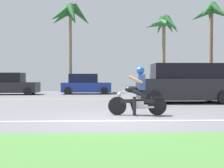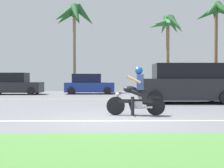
{
  "view_description": "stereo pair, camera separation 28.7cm",
  "coord_description": "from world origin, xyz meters",
  "px_view_note": "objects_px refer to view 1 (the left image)",
  "views": [
    {
      "loc": [
        -0.49,
        -7.94,
        1.23
      ],
      "look_at": [
        -0.06,
        3.21,
        1.0
      ],
      "focal_mm": 43.23,
      "sensor_mm": 36.0,
      "label": 1
    },
    {
      "loc": [
        -0.2,
        -7.94,
        1.23
      ],
      "look_at": [
        -0.06,
        3.21,
        1.0
      ],
      "focal_mm": 43.23,
      "sensor_mm": 36.0,
      "label": 2
    }
  ],
  "objects_px": {
    "suv_nearby": "(184,84)",
    "palm_tree_1": "(164,27)",
    "parked_car_2": "(164,85)",
    "motorcyclist": "(138,95)",
    "parked_car_1": "(86,85)",
    "parked_car_0": "(9,84)",
    "palm_tree_2": "(70,18)",
    "palm_tree_0": "(212,16)"
  },
  "relations": [
    {
      "from": "suv_nearby",
      "to": "parked_car_2",
      "type": "distance_m",
      "value": 7.48
    },
    {
      "from": "parked_car_1",
      "to": "palm_tree_2",
      "type": "xyz_separation_m",
      "value": [
        -1.58,
        2.9,
        5.89
      ]
    },
    {
      "from": "suv_nearby",
      "to": "palm_tree_1",
      "type": "relative_size",
      "value": 0.7
    },
    {
      "from": "parked_car_2",
      "to": "palm_tree_2",
      "type": "relative_size",
      "value": 0.55
    },
    {
      "from": "suv_nearby",
      "to": "palm_tree_2",
      "type": "relative_size",
      "value": 0.61
    },
    {
      "from": "motorcyclist",
      "to": "palm_tree_1",
      "type": "distance_m",
      "value": 16.21
    },
    {
      "from": "suv_nearby",
      "to": "palm_tree_0",
      "type": "relative_size",
      "value": 0.6
    },
    {
      "from": "motorcyclist",
      "to": "suv_nearby",
      "type": "height_order",
      "value": "suv_nearby"
    },
    {
      "from": "motorcyclist",
      "to": "palm_tree_2",
      "type": "height_order",
      "value": "palm_tree_2"
    },
    {
      "from": "motorcyclist",
      "to": "parked_car_1",
      "type": "relative_size",
      "value": 0.51
    },
    {
      "from": "parked_car_1",
      "to": "palm_tree_2",
      "type": "height_order",
      "value": "palm_tree_2"
    },
    {
      "from": "parked_car_0",
      "to": "palm_tree_2",
      "type": "height_order",
      "value": "palm_tree_2"
    },
    {
      "from": "parked_car_2",
      "to": "palm_tree_1",
      "type": "height_order",
      "value": "palm_tree_1"
    },
    {
      "from": "suv_nearby",
      "to": "palm_tree_1",
      "type": "xyz_separation_m",
      "value": [
        1.34,
        10.28,
        4.8
      ]
    },
    {
      "from": "suv_nearby",
      "to": "parked_car_1",
      "type": "height_order",
      "value": "suv_nearby"
    },
    {
      "from": "parked_car_0",
      "to": "palm_tree_2",
      "type": "relative_size",
      "value": 0.53
    },
    {
      "from": "parked_car_1",
      "to": "motorcyclist",
      "type": "bearing_deg",
      "value": -78.76
    },
    {
      "from": "motorcyclist",
      "to": "parked_car_1",
      "type": "height_order",
      "value": "motorcyclist"
    },
    {
      "from": "suv_nearby",
      "to": "parked_car_1",
      "type": "distance_m",
      "value": 9.66
    },
    {
      "from": "parked_car_1",
      "to": "palm_tree_2",
      "type": "relative_size",
      "value": 0.49
    },
    {
      "from": "parked_car_0",
      "to": "palm_tree_2",
      "type": "xyz_separation_m",
      "value": [
        4.17,
        3.56,
        5.86
      ]
    },
    {
      "from": "suv_nearby",
      "to": "parked_car_1",
      "type": "relative_size",
      "value": 1.25
    },
    {
      "from": "palm_tree_2",
      "to": "palm_tree_1",
      "type": "bearing_deg",
      "value": -4.02
    },
    {
      "from": "parked_car_1",
      "to": "palm_tree_0",
      "type": "bearing_deg",
      "value": 11.96
    },
    {
      "from": "palm_tree_2",
      "to": "palm_tree_0",
      "type": "bearing_deg",
      "value": -2.51
    },
    {
      "from": "suv_nearby",
      "to": "palm_tree_1",
      "type": "height_order",
      "value": "palm_tree_1"
    },
    {
      "from": "parked_car_1",
      "to": "parked_car_2",
      "type": "distance_m",
      "value": 6.2
    },
    {
      "from": "parked_car_2",
      "to": "palm_tree_2",
      "type": "bearing_deg",
      "value": 156.23
    },
    {
      "from": "motorcyclist",
      "to": "palm_tree_0",
      "type": "bearing_deg",
      "value": 59.82
    },
    {
      "from": "palm_tree_2",
      "to": "motorcyclist",
      "type": "bearing_deg",
      "value": -75.21
    },
    {
      "from": "suv_nearby",
      "to": "parked_car_0",
      "type": "relative_size",
      "value": 1.15
    },
    {
      "from": "palm_tree_2",
      "to": "parked_car_2",
      "type": "bearing_deg",
      "value": -23.77
    },
    {
      "from": "parked_car_0",
      "to": "parked_car_1",
      "type": "height_order",
      "value": "parked_car_0"
    },
    {
      "from": "suv_nearby",
      "to": "palm_tree_2",
      "type": "distance_m",
      "value": 14.14
    },
    {
      "from": "suv_nearby",
      "to": "parked_car_0",
      "type": "xyz_separation_m",
      "value": [
        -11.21,
        7.31,
        -0.19
      ]
    },
    {
      "from": "parked_car_2",
      "to": "palm_tree_0",
      "type": "height_order",
      "value": "palm_tree_0"
    },
    {
      "from": "parked_car_1",
      "to": "palm_tree_0",
      "type": "relative_size",
      "value": 0.48
    },
    {
      "from": "palm_tree_1",
      "to": "suv_nearby",
      "type": "bearing_deg",
      "value": -97.45
    },
    {
      "from": "palm_tree_1",
      "to": "parked_car_0",
      "type": "bearing_deg",
      "value": -166.71
    },
    {
      "from": "parked_car_2",
      "to": "palm_tree_1",
      "type": "distance_m",
      "value": 5.79
    },
    {
      "from": "suv_nearby",
      "to": "parked_car_2",
      "type": "bearing_deg",
      "value": 84.51
    },
    {
      "from": "parked_car_1",
      "to": "palm_tree_1",
      "type": "bearing_deg",
      "value": 18.79
    }
  ]
}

